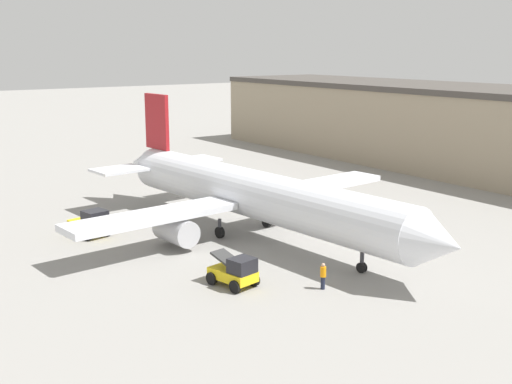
{
  "coord_description": "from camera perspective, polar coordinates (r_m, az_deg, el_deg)",
  "views": [
    {
      "loc": [
        39.99,
        -28.22,
        14.58
      ],
      "look_at": [
        0.0,
        0.0,
        3.63
      ],
      "focal_mm": 45.0,
      "sensor_mm": 36.0,
      "label": 1
    }
  ],
  "objects": [
    {
      "name": "ground_plane",
      "position": [
        51.07,
        0.0,
        -3.97
      ],
      "size": [
        400.0,
        400.0,
        0.0
      ],
      "primitive_type": "plane",
      "color": "gray"
    },
    {
      "name": "ground_crew_worker",
      "position": [
        40.15,
        5.98,
        -7.37
      ],
      "size": [
        0.37,
        0.37,
        1.7
      ],
      "rotation": [
        0.0,
        0.0,
        3.2
      ],
      "color": "#1E2338",
      "rests_on": "ground_plane"
    },
    {
      "name": "belt_loader_truck",
      "position": [
        40.41,
        -1.86,
        -7.07
      ],
      "size": [
        3.27,
        2.48,
        2.02
      ],
      "rotation": [
        0.0,
        0.0,
        0.2
      ],
      "color": "yellow",
      "rests_on": "ground_plane"
    },
    {
      "name": "terminal_building",
      "position": [
        86.27,
        15.05,
        5.86
      ],
      "size": [
        68.0,
        17.03,
        10.15
      ],
      "color": "gray",
      "rests_on": "ground_plane"
    },
    {
      "name": "baggage_tug",
      "position": [
        52.62,
        -14.46,
        -2.74
      ],
      "size": [
        3.79,
        2.68,
        2.2
      ],
      "rotation": [
        0.0,
        0.0,
        0.18
      ],
      "color": "yellow",
      "rests_on": "ground_plane"
    },
    {
      "name": "airplane",
      "position": [
        50.88,
        -0.64,
        -0.14
      ],
      "size": [
        37.8,
        30.35,
        10.48
      ],
      "rotation": [
        0.0,
        0.0,
        0.08
      ],
      "color": "silver",
      "rests_on": "ground_plane"
    }
  ]
}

